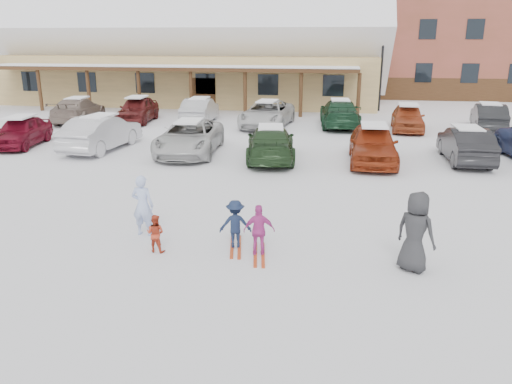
% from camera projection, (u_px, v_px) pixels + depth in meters
% --- Properties ---
extents(ground, '(160.00, 160.00, 0.00)m').
position_uv_depth(ground, '(238.00, 241.00, 12.44)').
color(ground, white).
rests_on(ground, ground).
extents(day_lodge, '(29.12, 12.50, 10.38)m').
position_uv_depth(day_lodge, '(193.00, 50.00, 39.00)').
color(day_lodge, tan).
rests_on(day_lodge, ground).
extents(lamp_post, '(0.50, 0.25, 6.06)m').
position_uv_depth(lamp_post, '(382.00, 60.00, 33.64)').
color(lamp_post, black).
rests_on(lamp_post, ground).
extents(conifer_0, '(4.40, 4.40, 10.20)m').
position_uv_depth(conifer_0, '(9.00, 28.00, 42.99)').
color(conifer_0, black).
rests_on(conifer_0, ground).
extents(conifer_2, '(5.28, 5.28, 12.24)m').
position_uv_depth(conifer_2, '(43.00, 19.00, 54.58)').
color(conifer_2, black).
rests_on(conifer_2, ground).
extents(conifer_3, '(3.96, 3.96, 9.18)m').
position_uv_depth(conifer_3, '(376.00, 35.00, 51.51)').
color(conifer_3, black).
rests_on(conifer_3, ground).
extents(adult_skier, '(0.61, 0.42, 1.59)m').
position_uv_depth(adult_skier, '(143.00, 205.00, 12.63)').
color(adult_skier, '#A7BAE9').
rests_on(adult_skier, ground).
extents(toddler_red, '(0.49, 0.40, 0.92)m').
position_uv_depth(toddler_red, '(155.00, 233.00, 11.73)').
color(toddler_red, '#B53920').
rests_on(toddler_red, ground).
extents(child_navy, '(0.84, 0.58, 1.20)m').
position_uv_depth(child_navy, '(235.00, 224.00, 11.91)').
color(child_navy, '#141F3A').
rests_on(child_navy, ground).
extents(skis_child_navy, '(0.45, 1.41, 0.03)m').
position_uv_depth(skis_child_navy, '(236.00, 247.00, 12.08)').
color(skis_child_navy, '#B13D19').
rests_on(skis_child_navy, ground).
extents(child_magenta, '(0.76, 0.41, 1.23)m').
position_uv_depth(child_magenta, '(259.00, 230.00, 11.47)').
color(child_magenta, '#C23994').
rests_on(child_magenta, ground).
extents(skis_child_magenta, '(0.41, 1.41, 0.03)m').
position_uv_depth(skis_child_magenta, '(259.00, 254.00, 11.65)').
color(skis_child_magenta, '#B13D19').
rests_on(skis_child_magenta, ground).
extents(bystander_dark, '(1.04, 0.96, 1.78)m').
position_uv_depth(bystander_dark, '(416.00, 232.00, 10.65)').
color(bystander_dark, '#2A2A2D').
rests_on(bystander_dark, ground).
extents(parked_car_0, '(2.21, 4.25, 1.38)m').
position_uv_depth(parked_car_0, '(21.00, 131.00, 23.19)').
color(parked_car_0, maroon).
rests_on(parked_car_0, ground).
extents(parked_car_1, '(2.07, 4.85, 1.55)m').
position_uv_depth(parked_car_1, '(101.00, 133.00, 22.40)').
color(parked_car_1, '#B7B7BC').
rests_on(parked_car_1, ground).
extents(parked_car_2, '(2.77, 5.35, 1.44)m').
position_uv_depth(parked_car_2, '(189.00, 137.00, 21.66)').
color(parked_car_2, '#BBBBBB').
rests_on(parked_car_2, ground).
extents(parked_car_3, '(2.53, 4.97, 1.38)m').
position_uv_depth(parked_car_3, '(271.00, 143.00, 20.57)').
color(parked_car_3, '#233D1F').
rests_on(parked_car_3, ground).
extents(parked_car_4, '(1.86, 4.58, 1.56)m').
position_uv_depth(parked_car_4, '(373.00, 144.00, 20.02)').
color(parked_car_4, maroon).
rests_on(parked_car_4, ground).
extents(parked_car_5, '(1.51, 4.29, 1.41)m').
position_uv_depth(parked_car_5, '(466.00, 145.00, 20.22)').
color(parked_car_5, black).
rests_on(parked_car_5, ground).
extents(parked_car_7, '(2.63, 5.18, 1.44)m').
position_uv_depth(parked_car_7, '(78.00, 110.00, 29.93)').
color(parked_car_7, gray).
rests_on(parked_car_7, ground).
extents(parked_car_8, '(2.19, 4.57, 1.51)m').
position_uv_depth(parked_car_8, '(137.00, 109.00, 29.84)').
color(parked_car_8, '#5B1919').
rests_on(parked_car_8, ground).
extents(parked_car_9, '(1.78, 4.49, 1.45)m').
position_uv_depth(parked_car_9, '(200.00, 110.00, 29.67)').
color(parked_car_9, '#A9A9AD').
rests_on(parked_car_9, ground).
extents(parked_car_10, '(2.89, 5.46, 1.46)m').
position_uv_depth(parked_car_10, '(267.00, 114.00, 28.30)').
color(parked_car_10, silver).
rests_on(parked_car_10, ground).
extents(parked_car_11, '(2.45, 5.37, 1.52)m').
position_uv_depth(parked_car_11, '(340.00, 113.00, 28.30)').
color(parked_car_11, '#173A23').
rests_on(parked_car_11, ground).
extents(parked_car_12, '(1.97, 4.27, 1.42)m').
position_uv_depth(parked_car_12, '(408.00, 117.00, 27.15)').
color(parked_car_12, '#A64522').
rests_on(parked_car_12, ground).
extents(parked_car_13, '(2.12, 4.52, 1.43)m').
position_uv_depth(parked_car_13, '(489.00, 117.00, 27.33)').
color(parked_car_13, black).
rests_on(parked_car_13, ground).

